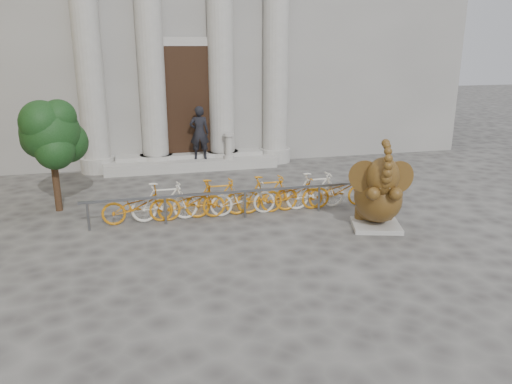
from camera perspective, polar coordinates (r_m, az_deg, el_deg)
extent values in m
plane|color=#474442|center=(9.20, 0.31, -10.92)|extent=(80.00, 80.00, 0.00)
cube|color=gray|center=(23.07, -9.82, 20.63)|extent=(22.00, 10.00, 12.00)
cube|color=black|center=(18.05, -7.83, 10.16)|extent=(2.40, 0.16, 4.00)
cylinder|color=#A8A59E|center=(17.74, -18.67, 14.88)|extent=(0.90, 0.90, 8.00)
cylinder|color=#A8A59E|center=(17.73, -11.99, 15.37)|extent=(0.90, 0.90, 8.00)
cylinder|color=#A8A59E|center=(18.01, -4.06, 15.68)|extent=(0.90, 0.90, 8.00)
cylinder|color=#A8A59E|center=(18.48, 2.29, 15.72)|extent=(0.90, 0.90, 8.00)
cube|color=#A8A59E|center=(17.89, -7.36, 3.23)|extent=(6.00, 1.20, 0.36)
cube|color=#A8A59E|center=(12.37, 13.55, -3.76)|extent=(1.36, 1.29, 0.11)
ellipsoid|color=black|center=(12.47, 13.48, -1.69)|extent=(1.16, 1.13, 0.71)
ellipsoid|color=black|center=(12.17, 13.75, -0.62)|extent=(1.42, 1.59, 1.16)
cylinder|color=black|center=(12.61, 11.96, -2.29)|extent=(0.42, 0.42, 0.29)
cylinder|color=black|center=(12.72, 14.64, -2.31)|extent=(0.42, 0.42, 0.29)
cylinder|color=black|center=(11.64, 13.04, -0.21)|extent=(0.45, 0.71, 0.44)
cylinder|color=black|center=(11.74, 15.39, -0.24)|extent=(0.45, 0.71, 0.44)
ellipsoid|color=black|center=(11.62, 14.31, 1.73)|extent=(0.93, 0.90, 0.89)
cylinder|color=black|center=(11.69, 12.36, 1.72)|extent=(0.65, 0.48, 0.76)
cylinder|color=black|center=(11.84, 15.97, 1.65)|extent=(0.76, 0.06, 0.76)
cone|color=beige|center=(11.43, 13.80, 0.60)|extent=(0.09, 0.26, 0.12)
cone|color=beige|center=(11.49, 15.11, 0.58)|extent=(0.20, 0.26, 0.12)
cube|color=slate|center=(12.55, -1.27, 0.10)|extent=(8.00, 0.06, 0.06)
cylinder|color=slate|center=(12.40, -18.64, -2.68)|extent=(0.06, 0.06, 0.70)
cylinder|color=slate|center=(12.37, -10.32, -2.10)|extent=(0.06, 0.06, 0.70)
cylinder|color=slate|center=(12.65, -1.26, -1.42)|extent=(0.06, 0.06, 0.70)
cylinder|color=slate|center=(13.23, 7.21, -0.74)|extent=(0.06, 0.06, 0.70)
cylinder|color=slate|center=(13.97, 14.10, -0.18)|extent=(0.06, 0.06, 0.70)
imported|color=orange|center=(12.54, -13.43, -1.31)|extent=(1.70, 0.50, 1.00)
imported|color=silver|center=(12.57, -10.41, -1.10)|extent=(1.66, 0.47, 1.00)
imported|color=orange|center=(12.62, -7.41, -0.88)|extent=(1.70, 0.50, 1.00)
imported|color=orange|center=(12.71, -4.44, -0.66)|extent=(1.66, 0.47, 1.00)
imported|color=silver|center=(12.84, -1.52, -0.45)|extent=(1.70, 0.50, 1.00)
imported|color=orange|center=(12.99, 1.34, -0.24)|extent=(1.66, 0.47, 1.00)
imported|color=orange|center=(13.18, 4.12, -0.03)|extent=(1.70, 0.50, 1.00)
imported|color=silver|center=(13.40, 6.82, 0.17)|extent=(1.66, 0.47, 1.00)
imported|color=orange|center=(13.65, 9.42, 0.37)|extent=(1.70, 0.50, 1.00)
cylinder|color=#332114|center=(14.04, -21.92, 1.50)|extent=(0.18, 0.18, 1.79)
sphere|color=black|center=(13.80, -22.45, 6.29)|extent=(1.49, 1.49, 1.49)
sphere|color=black|center=(14.00, -20.80, 5.35)|extent=(1.09, 1.09, 1.09)
sphere|color=black|center=(14.12, -23.43, 5.56)|extent=(1.00, 1.00, 1.00)
sphere|color=black|center=(13.57, -22.01, 4.46)|extent=(1.00, 1.00, 1.00)
sphere|color=black|center=(13.59, -23.32, 7.33)|extent=(1.09, 1.09, 1.09)
sphere|color=black|center=(13.62, -21.64, 7.96)|extent=(0.90, 0.90, 0.90)
imported|color=black|center=(17.64, -6.49, 6.75)|extent=(0.74, 0.54, 1.86)
cylinder|color=#A8A59E|center=(17.75, -3.10, 4.01)|extent=(0.37, 0.37, 0.11)
cylinder|color=#A8A59E|center=(17.68, -3.12, 5.15)|extent=(0.26, 0.26, 0.83)
cylinder|color=#A8A59E|center=(17.60, -3.14, 6.55)|extent=(0.37, 0.37, 0.09)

